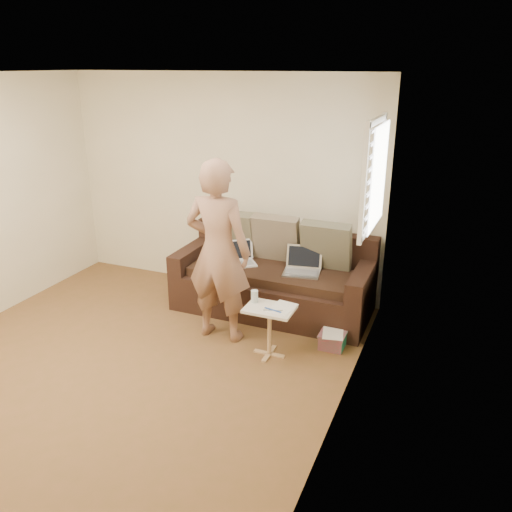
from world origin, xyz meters
name	(u,v)px	position (x,y,z in m)	size (l,w,h in m)	color
floor	(118,372)	(0.00, 0.00, 0.00)	(4.50, 4.50, 0.00)	brown
ceiling	(86,75)	(0.00, 0.00, 2.60)	(4.50, 4.50, 0.00)	white
wall_back	(222,184)	(0.00, 2.25, 1.30)	(4.00, 4.00, 0.00)	beige
wall_right	(338,274)	(2.00, 0.00, 1.30)	(4.50, 4.50, 0.00)	beige
window_blinds	(375,176)	(1.95, 1.50, 1.70)	(0.12, 0.88, 1.08)	white
sofa	(273,275)	(0.85, 1.77, 0.42)	(2.20, 0.95, 0.85)	black
pillow_left	(233,233)	(0.25, 2.00, 0.79)	(0.55, 0.14, 0.55)	brown
pillow_mid	(276,238)	(0.80, 2.00, 0.79)	(0.55, 0.14, 0.55)	#756853
pillow_right	(326,246)	(1.40, 1.97, 0.79)	(0.55, 0.14, 0.55)	brown
laptop_silver	(301,274)	(1.20, 1.72, 0.52)	(0.39, 0.28, 0.26)	#B7BABC
laptop_white	(240,265)	(0.47, 1.71, 0.52)	(0.36, 0.26, 0.26)	white
person	(218,252)	(0.56, 0.99, 0.93)	(0.68, 0.46, 1.87)	#8E5E4D
side_table	(269,331)	(1.18, 0.82, 0.25)	(0.46, 0.32, 0.51)	silver
drinking_glass	(255,296)	(1.00, 0.89, 0.57)	(0.07, 0.07, 0.12)	silver
scissors	(273,310)	(1.23, 0.77, 0.52)	(0.18, 0.10, 0.02)	silver
paper_on_table	(282,308)	(1.29, 0.86, 0.51)	(0.21, 0.30, 0.00)	white
striped_box	(333,340)	(1.71, 1.20, 0.08)	(0.26, 0.26, 0.16)	#D21F4D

